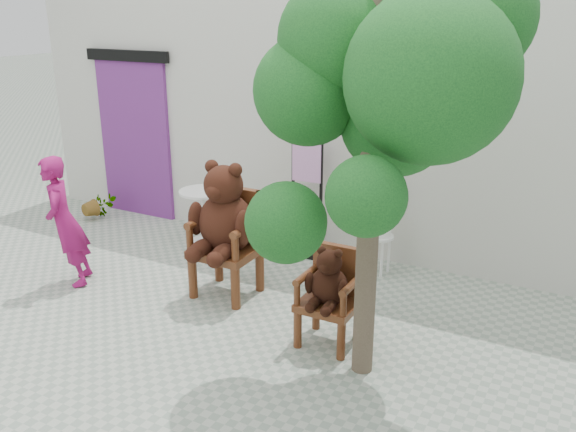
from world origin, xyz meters
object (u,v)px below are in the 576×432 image
(cafe_table, at_px, (204,211))
(display_stand, at_px, (307,208))
(chair_big, at_px, (225,222))
(person, at_px, (65,222))
(tree, at_px, (396,71))
(chair_small, at_px, (330,287))
(stool_bucket, at_px, (380,219))

(cafe_table, height_order, display_stand, display_stand)
(chair_big, height_order, person, chair_big)
(chair_big, height_order, tree, tree)
(chair_big, xyz_separation_m, cafe_table, (-1.06, 1.07, -0.36))
(display_stand, xyz_separation_m, tree, (1.68, -1.98, 1.87))
(person, distance_m, cafe_table, 1.79)
(chair_small, relative_size, stool_bucket, 0.64)
(person, bearing_deg, cafe_table, 123.82)
(cafe_table, relative_size, tree, 0.21)
(chair_big, relative_size, stool_bucket, 0.99)
(chair_small, bearing_deg, stool_bucket, 95.03)
(chair_big, distance_m, tree, 2.60)
(chair_big, height_order, display_stand, display_stand)
(chair_small, xyz_separation_m, display_stand, (-1.12, 1.77, 0.04))
(person, xyz_separation_m, stool_bucket, (2.86, 1.85, -0.07))
(tree, bearing_deg, cafe_table, 150.68)
(tree, bearing_deg, person, 179.97)
(chair_small, distance_m, display_stand, 2.09)
(person, relative_size, cafe_table, 2.01)
(stool_bucket, distance_m, tree, 2.68)
(cafe_table, height_order, stool_bucket, stool_bucket)
(display_stand, bearing_deg, stool_bucket, -10.98)
(person, height_order, tree, tree)
(display_stand, xyz_separation_m, stool_bucket, (0.97, -0.12, 0.06))
(cafe_table, bearing_deg, stool_bucket, 4.72)
(chair_big, height_order, chair_small, chair_big)
(chair_big, distance_m, person, 1.76)
(person, distance_m, tree, 3.96)
(cafe_table, distance_m, tree, 3.95)
(tree, bearing_deg, chair_small, 159.34)
(chair_big, xyz_separation_m, chair_small, (1.36, -0.39, -0.25))
(stool_bucket, height_order, tree, tree)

